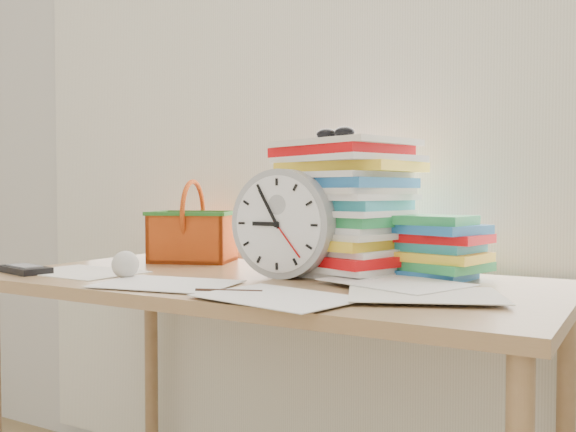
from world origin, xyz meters
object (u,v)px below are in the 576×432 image
Objects in this scene: paper_stack at (343,208)px; desk at (267,308)px; book_stack at (434,247)px; basket at (193,222)px; calculator at (25,269)px; clock at (283,224)px.

desk is at bearing -125.77° from paper_stack.
book_stack is (0.23, 0.04, -0.09)m from paper_stack.
paper_stack is at bearing -24.41° from basket.
calculator reaches higher than desk.
clock is 0.70m from calculator.
desk is 8.34× the size of calculator.
book_stack is 1.56× the size of calculator.
basket is at bearing -179.95° from book_stack.
desk is 0.21m from clock.
clock is 1.61× the size of calculator.
paper_stack reaches higher than book_stack.
desk is 0.66m from calculator.
calculator is at bearing -136.23° from basket.
desk is 0.33m from paper_stack.
paper_stack is at bearing 54.23° from desk.
paper_stack is 2.05× the size of calculator.
clock is at bearing -149.65° from book_stack.
paper_stack reaches higher than clock.
paper_stack is 0.53m from basket.
calculator is at bearing -158.85° from clock.
clock is at bearing 34.65° from calculator.
book_stack is at bearing 10.07° from paper_stack.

